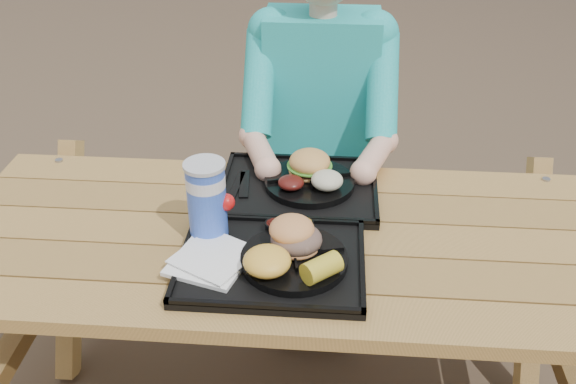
{
  "coord_description": "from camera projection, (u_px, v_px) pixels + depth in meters",
  "views": [
    {
      "loc": [
        0.11,
        -1.37,
        1.74
      ],
      "look_at": [
        0.0,
        0.0,
        0.88
      ],
      "focal_mm": 40.0,
      "sensor_mm": 36.0,
      "label": 1
    }
  ],
  "objects": [
    {
      "name": "picnic_table",
      "position": [
        288.0,
        338.0,
        1.88
      ],
      "size": [
        1.8,
        1.49,
        0.75
      ],
      "primitive_type": null,
      "color": "#999999",
      "rests_on": "ground"
    },
    {
      "name": "tray_near",
      "position": [
        272.0,
        263.0,
        1.56
      ],
      "size": [
        0.45,
        0.35,
        0.02
      ],
      "primitive_type": "cube",
      "color": "black",
      "rests_on": "picnic_table"
    },
    {
      "name": "tray_far",
      "position": [
        299.0,
        190.0,
        1.85
      ],
      "size": [
        0.45,
        0.35,
        0.02
      ],
      "primitive_type": "cube",
      "color": "black",
      "rests_on": "picnic_table"
    },
    {
      "name": "plate_near",
      "position": [
        294.0,
        259.0,
        1.54
      ],
      "size": [
        0.26,
        0.26,
        0.02
      ],
      "primitive_type": "cylinder",
      "color": "black",
      "rests_on": "tray_near"
    },
    {
      "name": "plate_far",
      "position": [
        310.0,
        182.0,
        1.85
      ],
      "size": [
        0.26,
        0.26,
        0.02
      ],
      "primitive_type": "cylinder",
      "color": "black",
      "rests_on": "tray_far"
    },
    {
      "name": "napkin_stack",
      "position": [
        210.0,
        260.0,
        1.54
      ],
      "size": [
        0.21,
        0.21,
        0.02
      ],
      "primitive_type": "cube",
      "rotation": [
        0.0,
        0.0,
        -0.29
      ],
      "color": "white",
      "rests_on": "tray_near"
    },
    {
      "name": "soda_cup",
      "position": [
        207.0,
        201.0,
        1.6
      ],
      "size": [
        0.1,
        0.1,
        0.2
      ],
      "primitive_type": "cylinder",
      "color": "blue",
      "rests_on": "tray_near"
    },
    {
      "name": "condiment_bbq",
      "position": [
        275.0,
        227.0,
        1.65
      ],
      "size": [
        0.05,
        0.05,
        0.03
      ],
      "primitive_type": "cylinder",
      "color": "black",
      "rests_on": "tray_near"
    },
    {
      "name": "condiment_mustard",
      "position": [
        303.0,
        227.0,
        1.65
      ],
      "size": [
        0.06,
        0.06,
        0.03
      ],
      "primitive_type": "cylinder",
      "color": "yellow",
      "rests_on": "tray_near"
    },
    {
      "name": "sandwich",
      "position": [
        296.0,
        227.0,
        1.54
      ],
      "size": [
        0.12,
        0.12,
        0.12
      ],
      "primitive_type": null,
      "color": "#E59250",
      "rests_on": "plate_near"
    },
    {
      "name": "mac_cheese",
      "position": [
        267.0,
        261.0,
        1.48
      ],
      "size": [
        0.11,
        0.11,
        0.06
      ],
      "primitive_type": "ellipsoid",
      "color": "yellow",
      "rests_on": "plate_near"
    },
    {
      "name": "corn_cob",
      "position": [
        322.0,
        268.0,
        1.46
      ],
      "size": [
        0.13,
        0.13,
        0.05
      ],
      "primitive_type": null,
      "rotation": [
        0.0,
        0.0,
        0.71
      ],
      "color": "gold",
      "rests_on": "plate_near"
    },
    {
      "name": "cutlery_far",
      "position": [
        244.0,
        184.0,
        1.86
      ],
      "size": [
        0.04,
        0.15,
        0.01
      ],
      "primitive_type": "cube",
      "rotation": [
        0.0,
        0.0,
        0.1
      ],
      "color": "black",
      "rests_on": "tray_far"
    },
    {
      "name": "burger",
      "position": [
        310.0,
        157.0,
        1.85
      ],
      "size": [
        0.12,
        0.12,
        0.11
      ],
      "primitive_type": null,
      "color": "#DE9C4E",
      "rests_on": "plate_far"
    },
    {
      "name": "baked_beans",
      "position": [
        291.0,
        183.0,
        1.8
      ],
      "size": [
        0.07,
        0.07,
        0.03
      ],
      "primitive_type": "ellipsoid",
      "color": "#4E130F",
      "rests_on": "plate_far"
    },
    {
      "name": "potato_salad",
      "position": [
        327.0,
        180.0,
        1.79
      ],
      "size": [
        0.09,
        0.09,
        0.05
      ],
      "primitive_type": "ellipsoid",
      "color": "beige",
      "rests_on": "plate_far"
    },
    {
      "name": "diner",
      "position": [
        319.0,
        150.0,
        2.31
      ],
      "size": [
        0.48,
        0.84,
        1.28
      ],
      "primitive_type": null,
      "color": "#199DAF",
      "rests_on": "ground"
    }
  ]
}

